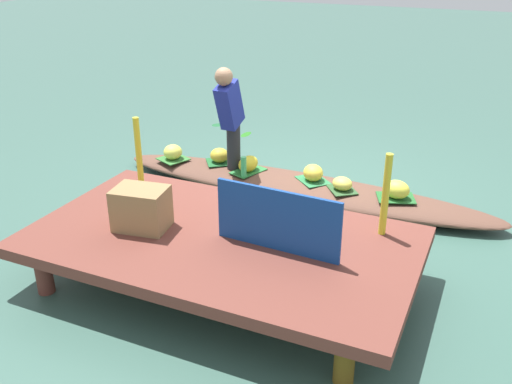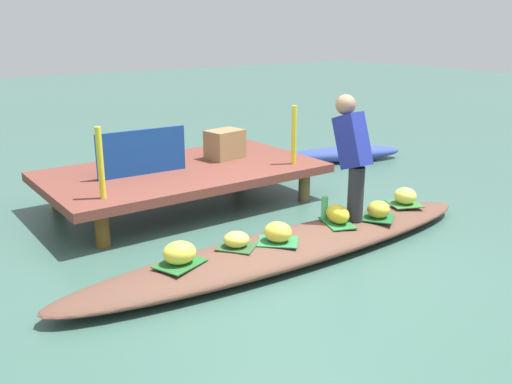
# 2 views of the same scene
# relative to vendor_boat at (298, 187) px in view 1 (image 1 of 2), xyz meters

# --- Properties ---
(canal_water) EXTENTS (40.00, 40.00, 0.00)m
(canal_water) POSITION_rel_vendor_boat_xyz_m (0.00, 0.00, -0.10)
(canal_water) COLOR #395D51
(canal_water) RESTS_ON ground
(dock_platform) EXTENTS (3.20, 1.80, 0.45)m
(dock_platform) POSITION_rel_vendor_boat_xyz_m (-0.04, 1.97, 0.29)
(dock_platform) COLOR brown
(dock_platform) RESTS_ON ground
(vendor_boat) EXTENTS (4.57, 0.87, 0.20)m
(vendor_boat) POSITION_rel_vendor_boat_xyz_m (0.00, 0.00, 0.00)
(vendor_boat) COLOR brown
(vendor_boat) RESTS_ON ground
(leaf_mat_0) EXTENTS (0.40, 0.41, 0.01)m
(leaf_mat_0) POSITION_rel_vendor_boat_xyz_m (-0.54, 0.08, 0.10)
(leaf_mat_0) COLOR #2C522A
(leaf_mat_0) RESTS_ON vendor_boat
(banana_bunch_0) EXTENTS (0.30, 0.29, 0.14)m
(banana_bunch_0) POSITION_rel_vendor_boat_xyz_m (-0.54, 0.08, 0.17)
(banana_bunch_0) COLOR #ECD952
(banana_bunch_0) RESTS_ON vendor_boat
(leaf_mat_1) EXTENTS (0.43, 0.43, 0.01)m
(leaf_mat_1) POSITION_rel_vendor_boat_xyz_m (1.06, -0.11, 0.10)
(leaf_mat_1) COLOR #1D5D2C
(leaf_mat_1) RESTS_ON vendor_boat
(banana_bunch_1) EXTENTS (0.27, 0.27, 0.18)m
(banana_bunch_1) POSITION_rel_vendor_boat_xyz_m (1.06, -0.11, 0.19)
(banana_bunch_1) COLOR gold
(banana_bunch_1) RESTS_ON vendor_boat
(leaf_mat_2) EXTENTS (0.46, 0.45, 0.01)m
(leaf_mat_2) POSITION_rel_vendor_boat_xyz_m (-0.16, -0.03, 0.10)
(leaf_mat_2) COLOR #2A7542
(leaf_mat_2) RESTS_ON vendor_boat
(banana_bunch_2) EXTENTS (0.33, 0.33, 0.19)m
(banana_bunch_2) POSITION_rel_vendor_boat_xyz_m (-0.16, -0.03, 0.20)
(banana_bunch_2) COLOR yellow
(banana_bunch_2) RESTS_ON vendor_boat
(leaf_mat_3) EXTENTS (0.46, 0.41, 0.01)m
(leaf_mat_3) POSITION_rel_vendor_boat_xyz_m (-1.12, 0.05, 0.10)
(leaf_mat_3) COLOR #23612A
(leaf_mat_3) RESTS_ON vendor_boat
(banana_bunch_3) EXTENTS (0.32, 0.28, 0.19)m
(banana_bunch_3) POSITION_rel_vendor_boat_xyz_m (-1.12, 0.05, 0.20)
(banana_bunch_3) COLOR #F4E545
(banana_bunch_3) RESTS_ON vendor_boat
(leaf_mat_4) EXTENTS (0.42, 0.41, 0.01)m
(leaf_mat_4) POSITION_rel_vendor_boat_xyz_m (1.64, 0.03, 0.10)
(leaf_mat_4) COLOR #337232
(leaf_mat_4) RESTS_ON vendor_boat
(banana_bunch_4) EXTENTS (0.31, 0.32, 0.18)m
(banana_bunch_4) POSITION_rel_vendor_boat_xyz_m (1.64, 0.03, 0.19)
(banana_bunch_4) COLOR #E8E254
(banana_bunch_4) RESTS_ON vendor_boat
(leaf_mat_5) EXTENTS (0.37, 0.47, 0.01)m
(leaf_mat_5) POSITION_rel_vendor_boat_xyz_m (0.62, 0.02, 0.10)
(leaf_mat_5) COLOR #277134
(leaf_mat_5) RESTS_ON vendor_boat
(banana_bunch_5) EXTENTS (0.24, 0.32, 0.19)m
(banana_bunch_5) POSITION_rel_vendor_boat_xyz_m (0.62, 0.02, 0.20)
(banana_bunch_5) COLOR yellow
(banana_bunch_5) RESTS_ON vendor_boat
(vendor_person) EXTENTS (0.20, 0.44, 1.24)m
(vendor_person) POSITION_rel_vendor_boat_xyz_m (0.82, 0.06, 0.80)
(vendor_person) COLOR #28282D
(vendor_person) RESTS_ON vendor_boat
(water_bottle) EXTENTS (0.07, 0.07, 0.24)m
(water_bottle) POSITION_rel_vendor_boat_xyz_m (0.60, 0.19, 0.22)
(water_bottle) COLOR #47BA6A
(water_bottle) RESTS_ON vendor_boat
(market_banner) EXTENTS (1.04, 0.08, 0.51)m
(market_banner) POSITION_rel_vendor_boat_xyz_m (-0.54, 1.97, 0.61)
(market_banner) COLOR navy
(market_banner) RESTS_ON dock_platform
(railing_post_west) EXTENTS (0.06, 0.06, 0.71)m
(railing_post_west) POSITION_rel_vendor_boat_xyz_m (-1.24, 1.37, 0.71)
(railing_post_west) COLOR yellow
(railing_post_west) RESTS_ON dock_platform
(railing_post_east) EXTENTS (0.06, 0.06, 0.71)m
(railing_post_east) POSITION_rel_vendor_boat_xyz_m (1.16, 1.37, 0.71)
(railing_post_east) COLOR yellow
(railing_post_east) RESTS_ON dock_platform
(produce_crate) EXTENTS (0.48, 0.38, 0.36)m
(produce_crate) POSITION_rel_vendor_boat_xyz_m (0.64, 2.10, 0.53)
(produce_crate) COLOR olive
(produce_crate) RESTS_ON dock_platform
(drifting_plant_0) EXTENTS (0.12, 0.28, 0.01)m
(drifting_plant_0) POSITION_rel_vendor_boat_xyz_m (1.48, -1.75, -0.10)
(drifting_plant_0) COLOR #246D1C
(drifting_plant_0) RESTS_ON ground
(drifting_plant_1) EXTENTS (0.24, 0.25, 0.01)m
(drifting_plant_1) POSITION_rel_vendor_boat_xyz_m (2.09, -1.99, -0.10)
(drifting_plant_1) COLOR #1C582F
(drifting_plant_1) RESTS_ON ground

